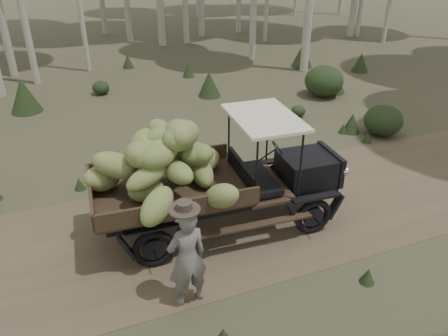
# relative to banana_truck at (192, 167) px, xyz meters

# --- Properties ---
(ground) EXTENTS (120.00, 120.00, 0.00)m
(ground) POSITION_rel_banana_truck_xyz_m (0.91, 0.04, -1.48)
(ground) COLOR #473D2B
(ground) RESTS_ON ground
(dirt_track) EXTENTS (70.00, 4.00, 0.01)m
(dirt_track) POSITION_rel_banana_truck_xyz_m (0.91, 0.04, -1.48)
(dirt_track) COLOR brown
(dirt_track) RESTS_ON ground
(banana_truck) EXTENTS (5.33, 2.52, 2.55)m
(banana_truck) POSITION_rel_banana_truck_xyz_m (0.00, 0.00, 0.00)
(banana_truck) COLOR black
(banana_truck) RESTS_ON ground
(farmer) EXTENTS (0.70, 0.53, 1.95)m
(farmer) POSITION_rel_banana_truck_xyz_m (-0.67, -1.78, -0.56)
(farmer) COLOR #5B5754
(farmer) RESTS_ON ground
(undergrowth) EXTENTS (20.87, 24.32, 1.40)m
(undergrowth) POSITION_rel_banana_truck_xyz_m (0.76, -1.39, -0.94)
(undergrowth) COLOR #233319
(undergrowth) RESTS_ON ground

